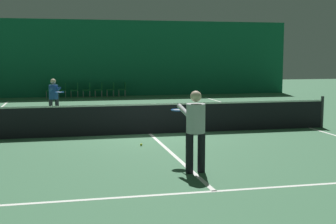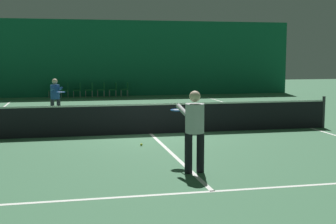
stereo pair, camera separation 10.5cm
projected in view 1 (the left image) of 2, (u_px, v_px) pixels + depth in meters
ground_plane at (150, 134)px, 14.63m from camera, size 60.00×60.00×0.00m
backdrop_curtain at (107, 58)px, 28.10m from camera, size 23.00×0.12×4.56m
court_line_baseline_far at (111, 99)px, 26.16m from camera, size 11.00×0.10×0.00m
court_line_service_far at (124, 111)px, 20.83m from camera, size 8.25×0.10×0.00m
court_line_service_near at (214, 191)px, 8.43m from camera, size 8.25×0.10×0.00m
court_line_sideline_right at (309, 128)px, 15.83m from camera, size 0.10×23.80×0.00m
court_line_centre at (150, 134)px, 14.63m from camera, size 0.10×12.80×0.00m
tennis_net at (150, 118)px, 14.57m from camera, size 12.00×0.10×1.07m
player_near at (195, 125)px, 9.71m from camera, size 0.53×1.41×1.72m
player_far at (54, 95)px, 18.07m from camera, size 0.65×1.34×1.55m
courtside_chair_0 at (51, 89)px, 27.07m from camera, size 0.44×0.44×0.84m
courtside_chair_1 at (63, 89)px, 27.22m from camera, size 0.44×0.44×0.84m
courtside_chair_2 at (76, 89)px, 27.37m from camera, size 0.44×0.44×0.84m
courtside_chair_3 at (88, 89)px, 27.53m from camera, size 0.44×0.44×0.84m
courtside_chair_4 at (100, 89)px, 27.68m from camera, size 0.44×0.44×0.84m
courtside_chair_5 at (112, 89)px, 27.83m from camera, size 0.44×0.44×0.84m
courtside_chair_6 at (123, 88)px, 27.98m from camera, size 0.44×0.44×0.84m
tennis_ball at (141, 145)px, 12.69m from camera, size 0.07×0.07×0.07m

